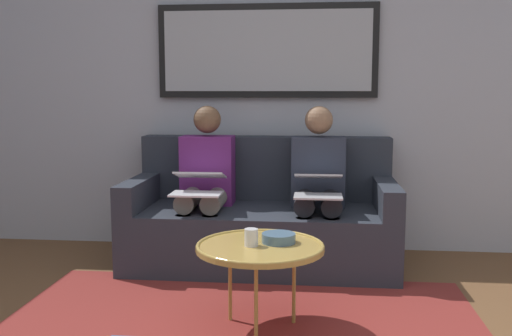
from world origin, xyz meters
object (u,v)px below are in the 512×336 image
at_px(couch, 262,220).
at_px(person_right, 205,180).
at_px(coffee_table, 260,248).
at_px(bowl, 279,238).
at_px(cup, 251,237).
at_px(person_left, 318,182).
at_px(laptop_silver, 318,185).
at_px(laptop_white, 198,183).
at_px(framed_mirror, 267,51).

xyz_separation_m(couch, person_right, (0.40, 0.07, 0.30)).
relative_size(coffee_table, bowl, 3.75).
height_order(couch, cup, couch).
bearing_deg(person_left, laptop_silver, 90.00).
bearing_deg(coffee_table, laptop_white, -60.66).
relative_size(laptop_silver, laptop_white, 1.02).
bearing_deg(coffee_table, couch, -85.07).
xyz_separation_m(cup, laptop_white, (0.46, -0.92, 0.13)).
height_order(coffee_table, person_right, person_right).
bearing_deg(couch, framed_mirror, -90.00).
distance_m(framed_mirror, person_right, 1.12).
distance_m(laptop_silver, person_right, 0.84).
relative_size(coffee_table, cup, 7.40).
bearing_deg(laptop_white, coffee_table, 119.34).
distance_m(couch, laptop_white, 0.60).
distance_m(couch, framed_mirror, 1.30).
relative_size(person_right, laptop_white, 3.32).
height_order(framed_mirror, bowl, framed_mirror).
bearing_deg(coffee_table, laptop_silver, -108.28).
relative_size(framed_mirror, person_left, 1.48).
relative_size(bowl, person_right, 0.16).
bearing_deg(couch, person_left, 170.40).
relative_size(couch, framed_mirror, 1.12).
bearing_deg(cup, couch, -87.18).
bearing_deg(person_left, couch, -9.60).
bearing_deg(cup, person_right, -68.27).
xyz_separation_m(person_right, laptop_white, (0.00, 0.24, 0.02)).
height_order(coffee_table, laptop_white, laptop_white).
distance_m(coffee_table, cup, 0.07).
height_order(cup, person_right, person_right).
relative_size(cup, person_left, 0.08).
bearing_deg(bowl, couch, -80.32).
relative_size(bowl, person_left, 0.16).
height_order(couch, framed_mirror, framed_mirror).
xyz_separation_m(framed_mirror, person_right, (0.40, 0.46, -0.94)).
xyz_separation_m(coffee_table, person_right, (0.51, -1.15, 0.17)).
bearing_deg(bowl, coffee_table, 34.49).
bearing_deg(laptop_silver, person_left, -90.00).
xyz_separation_m(cup, laptop_silver, (-0.34, -0.92, 0.13)).
distance_m(cup, person_right, 1.26).
distance_m(cup, laptop_white, 1.04).
distance_m(coffee_table, laptop_silver, 0.97).
distance_m(person_left, laptop_silver, 0.25).
xyz_separation_m(framed_mirror, laptop_silver, (-0.40, 0.70, -0.92)).
height_order(coffee_table, person_left, person_left).
height_order(coffee_table, cup, cup).
height_order(framed_mirror, person_right, framed_mirror).
xyz_separation_m(coffee_table, laptop_silver, (-0.30, -0.90, 0.19)).
xyz_separation_m(cup, bowl, (-0.14, -0.08, -0.02)).
height_order(framed_mirror, person_left, framed_mirror).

